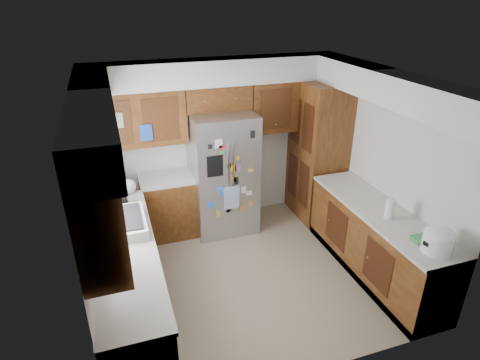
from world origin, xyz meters
name	(u,v)px	position (x,y,z in m)	size (l,w,h in m)	color
floor	(251,273)	(0.00, 0.00, 0.00)	(3.60, 3.60, 0.00)	gray
room_shell	(233,131)	(-0.11, 0.36, 1.82)	(3.64, 3.24, 2.52)	silver
left_counter_run	(140,265)	(-1.36, 0.03, 0.43)	(1.36, 3.20, 0.92)	#461F0D
right_counter_run	(375,244)	(1.50, -0.47, 0.42)	(0.63, 2.25, 0.92)	#461F0D
pantry	(317,152)	(1.50, 1.15, 1.07)	(0.60, 0.90, 2.15)	#461F0D
fridge	(223,173)	(0.00, 1.20, 0.90)	(0.90, 0.79, 1.80)	#A3A2A7
bridge_cabinet	(217,97)	(0.00, 1.43, 1.98)	(0.96, 0.34, 0.35)	#461F0D
fridge_top_items	(220,75)	(0.03, 1.41, 2.28)	(0.62, 0.34, 0.27)	#1B21B3
sink_assembly	(122,223)	(-1.50, 0.10, 0.99)	(0.52, 0.70, 0.37)	white
left_counter_clutter	(120,191)	(-1.46, 0.80, 1.05)	(0.39, 0.87, 0.38)	black
rice_cooker	(439,240)	(1.50, -1.37, 1.06)	(0.32, 0.31, 0.27)	white
paper_towel	(390,209)	(1.46, -0.66, 1.04)	(0.11, 0.11, 0.24)	white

